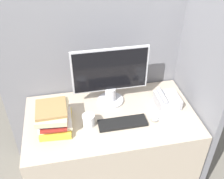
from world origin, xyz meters
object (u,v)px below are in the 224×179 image
object	(u,v)px
mouse	(155,119)
book_stack	(54,117)
monitor	(110,78)
keyboard	(123,123)
coffee_cup	(89,121)
desk_telephone	(167,100)

from	to	relation	value
mouse	book_stack	world-z (taller)	book_stack
monitor	keyboard	xyz separation A→B (m)	(0.04, -0.28, -0.22)
keyboard	coffee_cup	world-z (taller)	coffee_cup
monitor	keyboard	bearing A→B (deg)	-82.61
mouse	coffee_cup	world-z (taller)	coffee_cup
keyboard	desk_telephone	distance (m)	0.43
coffee_cup	mouse	bearing A→B (deg)	-5.68
keyboard	desk_telephone	xyz separation A→B (m)	(0.40, 0.15, 0.04)
coffee_cup	book_stack	distance (m)	0.25
mouse	coffee_cup	size ratio (longest dim) A/B	0.63
mouse	desk_telephone	xyz separation A→B (m)	(0.15, 0.17, 0.03)
coffee_cup	monitor	bearing A→B (deg)	49.98
book_stack	mouse	bearing A→B (deg)	-7.19
coffee_cup	desk_telephone	world-z (taller)	desk_telephone
monitor	mouse	bearing A→B (deg)	-46.42
keyboard	desk_telephone	world-z (taller)	desk_telephone
coffee_cup	desk_telephone	bearing A→B (deg)	10.45
monitor	book_stack	size ratio (longest dim) A/B	1.91
monitor	mouse	distance (m)	0.47
mouse	book_stack	bearing A→B (deg)	172.81
monitor	mouse	size ratio (longest dim) A/B	9.67
mouse	desk_telephone	distance (m)	0.23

